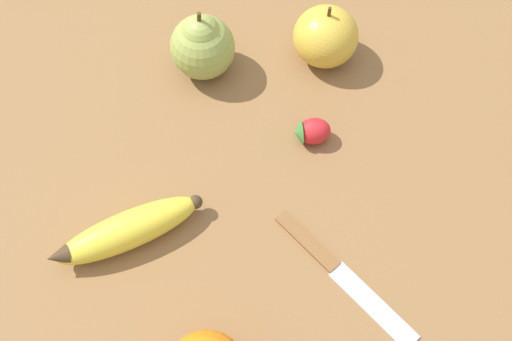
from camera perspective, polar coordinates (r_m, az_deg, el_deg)
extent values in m
plane|color=olive|center=(0.71, -1.62, -0.74)|extent=(3.00, 3.00, 0.00)
ellipsoid|color=yellow|center=(0.67, -12.06, -5.57)|extent=(0.15, 0.14, 0.04)
cone|color=#47331E|center=(0.67, -18.39, -7.79)|extent=(0.04, 0.04, 0.03)
sphere|color=#47331E|center=(0.67, -5.79, -3.01)|extent=(0.02, 0.02, 0.02)
sphere|color=#99A84C|center=(0.77, -5.11, 11.61)|extent=(0.08, 0.08, 0.08)
sphere|color=#99A84C|center=(0.75, -5.25, 12.73)|extent=(0.05, 0.05, 0.05)
cylinder|color=#4C3319|center=(0.73, -5.44, 14.27)|extent=(0.01, 0.01, 0.02)
ellipsoid|color=red|center=(0.72, 5.55, 3.75)|extent=(0.05, 0.05, 0.03)
cone|color=#3D8438|center=(0.72, 4.03, 3.63)|extent=(0.03, 0.02, 0.03)
ellipsoid|color=gold|center=(0.79, 6.65, 12.56)|extent=(0.08, 0.08, 0.08)
cylinder|color=#4C3319|center=(0.76, 7.00, 14.75)|extent=(0.00, 0.00, 0.01)
cube|color=silver|center=(0.66, 11.11, -12.44)|extent=(0.06, 0.11, 0.00)
cube|color=brown|center=(0.67, 4.91, -6.63)|extent=(0.05, 0.09, 0.01)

